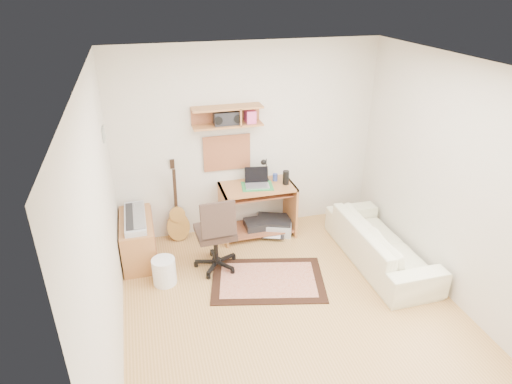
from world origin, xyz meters
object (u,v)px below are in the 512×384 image
object	(u,v)px
desk	(257,210)
task_chair	(215,232)
cabinet	(138,239)
sofa	(382,237)
printer	(274,226)

from	to	relation	value
desk	task_chair	distance (m)	0.97
task_chair	cabinet	size ratio (longest dim) A/B	1.13
desk	sofa	distance (m)	1.70
printer	sofa	xyz separation A→B (m)	(1.08, -1.06, 0.27)
desk	task_chair	world-z (taller)	task_chair
desk	sofa	xyz separation A→B (m)	(1.32, -1.06, -0.02)
cabinet	sofa	distance (m)	3.09
sofa	printer	bearing A→B (deg)	45.48
desk	cabinet	xyz separation A→B (m)	(-1.64, -0.18, -0.10)
task_chair	sofa	bearing A→B (deg)	-14.36
cabinet	sofa	bearing A→B (deg)	-16.70
desk	cabinet	distance (m)	1.65
cabinet	printer	world-z (taller)	cabinet
printer	task_chair	bearing A→B (deg)	-124.67
printer	sofa	bearing A→B (deg)	-22.87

